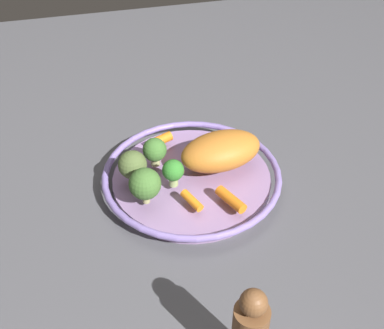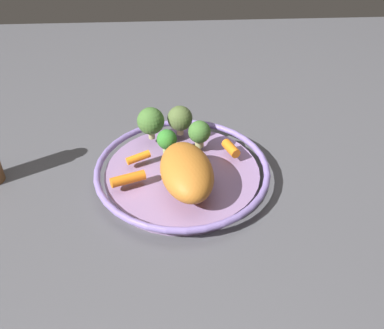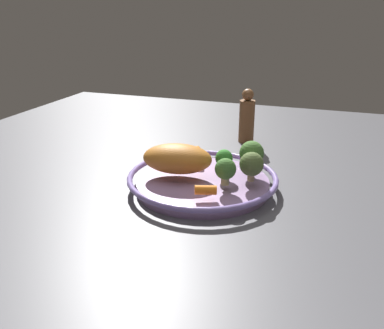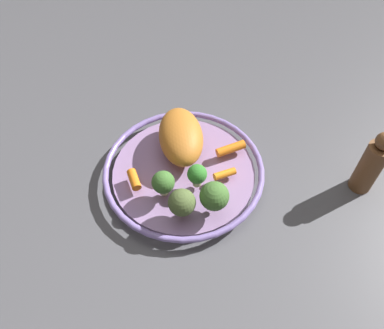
{
  "view_description": "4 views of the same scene",
  "coord_description": "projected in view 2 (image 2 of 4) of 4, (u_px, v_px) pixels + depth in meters",
  "views": [
    {
      "loc": [
        -0.18,
        -0.71,
        0.67
      ],
      "look_at": [
        -0.0,
        -0.01,
        0.06
      ],
      "focal_mm": 46.44,
      "sensor_mm": 36.0,
      "label": 1
    },
    {
      "loc": [
        0.68,
        -0.02,
        0.57
      ],
      "look_at": [
        0.03,
        0.02,
        0.06
      ],
      "focal_mm": 40.45,
      "sensor_mm": 36.0,
      "label": 2
    },
    {
      "loc": [
        -0.27,
        0.87,
        0.41
      ],
      "look_at": [
        0.02,
        0.03,
        0.07
      ],
      "focal_mm": 39.43,
      "sensor_mm": 36.0,
      "label": 3
    },
    {
      "loc": [
        -0.52,
        -0.02,
        0.72
      ],
      "look_at": [
        -0.01,
        -0.02,
        0.06
      ],
      "focal_mm": 37.06,
      "sensor_mm": 36.0,
      "label": 4
    }
  ],
  "objects": [
    {
      "name": "broccoli_floret_large",
      "position": [
        151.0,
        121.0,
        0.91
      ],
      "size": [
        0.06,
        0.06,
        0.07
      ],
      "color": "tan",
      "rests_on": "serving_bowl"
    },
    {
      "name": "roast_chicken_piece",
      "position": [
        187.0,
        171.0,
        0.79
      ],
      "size": [
        0.18,
        0.12,
        0.07
      ],
      "primitive_type": "ellipsoid",
      "rotation": [
        0.0,
        0.0,
        3.29
      ],
      "color": "#B96C25",
      "rests_on": "serving_bowl"
    },
    {
      "name": "broccoli_floret_small",
      "position": [
        167.0,
        140.0,
        0.87
      ],
      "size": [
        0.04,
        0.04,
        0.06
      ],
      "color": "#95AB66",
      "rests_on": "serving_bowl"
    },
    {
      "name": "serving_bowl",
      "position": [
        182.0,
        172.0,
        0.87
      ],
      "size": [
        0.35,
        0.35,
        0.04
      ],
      "color": "#8E709E",
      "rests_on": "ground_plane"
    },
    {
      "name": "baby_carrot_right",
      "position": [
        231.0,
        148.0,
        0.89
      ],
      "size": [
        0.05,
        0.04,
        0.02
      ],
      "primitive_type": "cylinder",
      "rotation": [
        1.54,
        0.0,
        1.94
      ],
      "color": "orange",
      "rests_on": "serving_bowl"
    },
    {
      "name": "baby_carrot_left",
      "position": [
        128.0,
        179.0,
        0.82
      ],
      "size": [
        0.04,
        0.07,
        0.02
      ],
      "primitive_type": "cylinder",
      "rotation": [
        1.53,
        0.0,
        0.39
      ],
      "color": "orange",
      "rests_on": "serving_bowl"
    },
    {
      "name": "baby_carrot_back",
      "position": [
        138.0,
        157.0,
        0.87
      ],
      "size": [
        0.03,
        0.05,
        0.02
      ],
      "primitive_type": "cylinder",
      "rotation": [
        1.65,
        0.0,
        0.42
      ],
      "color": "orange",
      "rests_on": "serving_bowl"
    },
    {
      "name": "broccoli_floret_edge",
      "position": [
        182.0,
        119.0,
        0.93
      ],
      "size": [
        0.05,
        0.05,
        0.07
      ],
      "color": "tan",
      "rests_on": "serving_bowl"
    },
    {
      "name": "ground_plane",
      "position": [
        182.0,
        179.0,
        0.89
      ],
      "size": [
        1.81,
        1.81,
        0.0
      ],
      "primitive_type": "plane",
      "color": "#4C4C51"
    },
    {
      "name": "broccoli_floret_mid",
      "position": [
        199.0,
        132.0,
        0.89
      ],
      "size": [
        0.05,
        0.05,
        0.06
      ],
      "color": "tan",
      "rests_on": "serving_bowl"
    }
  ]
}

